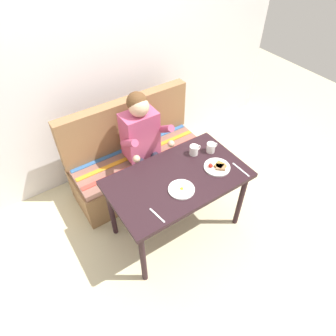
{
  "coord_description": "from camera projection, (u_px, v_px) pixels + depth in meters",
  "views": [
    {
      "loc": [
        -1.04,
        -1.41,
        2.56
      ],
      "look_at": [
        0.0,
        0.15,
        0.72
      ],
      "focal_mm": 31.81,
      "sensor_mm": 36.0,
      "label": 1
    }
  ],
  "objects": [
    {
      "name": "couch",
      "position": [
        137.0,
        161.0,
        3.26
      ],
      "size": [
        1.44,
        0.56,
        1.0
      ],
      "color": "olive",
      "rests_on": "ground"
    },
    {
      "name": "back_wall",
      "position": [
        104.0,
        58.0,
        2.88
      ],
      "size": [
        4.4,
        0.1,
        2.6
      ],
      "primitive_type": "cube",
      "color": "silver",
      "rests_on": "ground"
    },
    {
      "name": "plate_eggs",
      "position": [
        181.0,
        189.0,
        2.42
      ],
      "size": [
        0.22,
        0.22,
        0.04
      ],
      "color": "white",
      "rests_on": "table"
    },
    {
      "name": "ground_plane",
      "position": [
        176.0,
        227.0,
        3.04
      ],
      "size": [
        8.0,
        8.0,
        0.0
      ],
      "primitive_type": "plane",
      "color": "beige"
    },
    {
      "name": "table",
      "position": [
        178.0,
        184.0,
        2.59
      ],
      "size": [
        1.2,
        0.7,
        0.73
      ],
      "color": "black",
      "rests_on": "ground"
    },
    {
      "name": "coffee_mug_second",
      "position": [
        211.0,
        147.0,
        2.74
      ],
      "size": [
        0.12,
        0.08,
        0.09
      ],
      "color": "white",
      "rests_on": "table"
    },
    {
      "name": "person",
      "position": [
        144.0,
        140.0,
        2.88
      ],
      "size": [
        0.45,
        0.61,
        1.21
      ],
      "color": "#B4476D",
      "rests_on": "ground"
    },
    {
      "name": "fork",
      "position": [
        157.0,
        215.0,
        2.25
      ],
      "size": [
        0.04,
        0.17,
        0.0
      ],
      "primitive_type": "cube",
      "rotation": [
        0.0,
        0.0,
        0.14
      ],
      "color": "silver",
      "rests_on": "table"
    },
    {
      "name": "knife",
      "position": [
        241.0,
        170.0,
        2.6
      ],
      "size": [
        0.02,
        0.2,
        0.0
      ],
      "primitive_type": "cube",
      "rotation": [
        0.0,
        0.0,
        0.01
      ],
      "color": "silver",
      "rests_on": "table"
    },
    {
      "name": "plate_breakfast",
      "position": [
        218.0,
        167.0,
        2.6
      ],
      "size": [
        0.23,
        0.23,
        0.05
      ],
      "color": "white",
      "rests_on": "table"
    },
    {
      "name": "coffee_mug",
      "position": [
        194.0,
        150.0,
        2.71
      ],
      "size": [
        0.12,
        0.08,
        0.09
      ],
      "color": "white",
      "rests_on": "table"
    }
  ]
}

